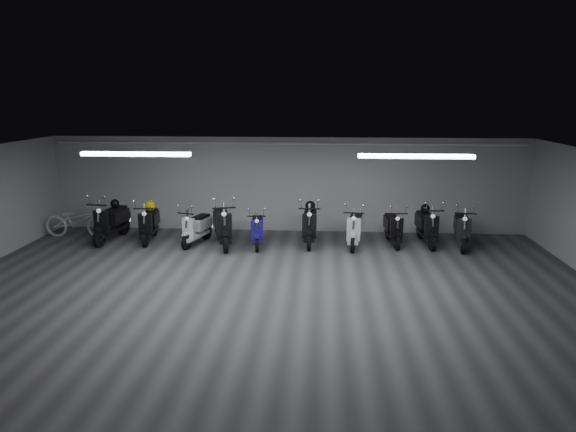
# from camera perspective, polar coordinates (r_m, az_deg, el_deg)

# --- Properties ---
(floor) EXTENTS (14.00, 10.00, 0.01)m
(floor) POSITION_cam_1_polar(r_m,az_deg,el_deg) (10.59, -2.10, -8.71)
(floor) COLOR #3C3C3F
(floor) RESTS_ON ground
(ceiling) EXTENTS (14.00, 10.00, 0.01)m
(ceiling) POSITION_cam_1_polar(r_m,az_deg,el_deg) (9.88, -2.24, 6.56)
(ceiling) COLOR gray
(ceiling) RESTS_ON ground
(back_wall) EXTENTS (14.00, 0.01, 2.80)m
(back_wall) POSITION_cam_1_polar(r_m,az_deg,el_deg) (15.02, -0.16, 3.53)
(back_wall) COLOR #A5A6A8
(back_wall) RESTS_ON ground
(front_wall) EXTENTS (14.00, 0.01, 2.80)m
(front_wall) POSITION_cam_1_polar(r_m,az_deg,el_deg) (5.51, -7.80, -14.71)
(front_wall) COLOR #A5A6A8
(front_wall) RESTS_ON ground
(fluor_strip_left) EXTENTS (2.40, 0.18, 0.08)m
(fluor_strip_left) POSITION_cam_1_polar(r_m,az_deg,el_deg) (11.56, -16.75, 6.69)
(fluor_strip_left) COLOR white
(fluor_strip_left) RESTS_ON ceiling
(fluor_strip_right) EXTENTS (2.40, 0.18, 0.08)m
(fluor_strip_right) POSITION_cam_1_polar(r_m,az_deg,el_deg) (11.00, 14.18, 6.53)
(fluor_strip_right) COLOR white
(fluor_strip_right) RESTS_ON ceiling
(conduit) EXTENTS (13.60, 0.05, 0.05)m
(conduit) POSITION_cam_1_polar(r_m,az_deg,el_deg) (14.78, -0.19, 8.14)
(conduit) COLOR white
(conduit) RESTS_ON back_wall
(scooter_0) EXTENTS (0.89, 1.99, 1.43)m
(scooter_0) POSITION_cam_1_polar(r_m,az_deg,el_deg) (14.93, -19.33, 0.02)
(scooter_0) COLOR black
(scooter_0) RESTS_ON floor
(scooter_1) EXTENTS (0.79, 1.82, 1.32)m
(scooter_1) POSITION_cam_1_polar(r_m,az_deg,el_deg) (14.57, -15.38, -0.25)
(scooter_1) COLOR black
(scooter_1) RESTS_ON floor
(scooter_2) EXTENTS (0.98, 1.71, 1.21)m
(scooter_2) POSITION_cam_1_polar(r_m,az_deg,el_deg) (14.00, -10.28, -0.75)
(scooter_2) COLOR white
(scooter_2) RESTS_ON floor
(scooter_3) EXTENTS (1.21, 2.09, 1.48)m
(scooter_3) POSITION_cam_1_polar(r_m,az_deg,el_deg) (13.72, -7.42, -0.37)
(scooter_3) COLOR black
(scooter_3) RESTS_ON floor
(scooter_4) EXTENTS (0.69, 1.63, 1.18)m
(scooter_4) POSITION_cam_1_polar(r_m,az_deg,el_deg) (13.63, -3.47, -1.00)
(scooter_4) COLOR navy
(scooter_4) RESTS_ON floor
(scooter_5) EXTENTS (0.63, 1.88, 1.40)m
(scooter_5) POSITION_cam_1_polar(r_m,az_deg,el_deg) (13.79, 2.48, -0.36)
(scooter_5) COLOR black
(scooter_5) RESTS_ON floor
(scooter_6) EXTENTS (0.83, 1.82, 1.31)m
(scooter_6) POSITION_cam_1_polar(r_m,az_deg,el_deg) (13.68, 7.56, -0.78)
(scooter_6) COLOR silver
(scooter_6) RESTS_ON floor
(scooter_7) EXTENTS (0.68, 1.68, 1.23)m
(scooter_7) POSITION_cam_1_polar(r_m,az_deg,el_deg) (14.05, 11.76, -0.74)
(scooter_7) COLOR black
(scooter_7) RESTS_ON floor
(scooter_8) EXTENTS (0.72, 1.83, 1.33)m
(scooter_8) POSITION_cam_1_polar(r_m,az_deg,el_deg) (14.25, 15.36, -0.52)
(scooter_8) COLOR black
(scooter_8) RESTS_ON floor
(scooter_9) EXTENTS (0.88, 1.84, 1.32)m
(scooter_9) POSITION_cam_1_polar(r_m,az_deg,el_deg) (14.26, 19.02, -0.80)
(scooter_9) COLOR black
(scooter_9) RESTS_ON floor
(bicycle) EXTENTS (1.88, 0.72, 1.21)m
(bicycle) POSITION_cam_1_polar(r_m,az_deg,el_deg) (15.65, -22.70, -0.10)
(bicycle) COLOR white
(bicycle) RESTS_ON floor
(helmet_0) EXTENTS (0.29, 0.29, 0.29)m
(helmet_0) POSITION_cam_1_polar(r_m,az_deg,el_deg) (14.74, -15.25, 1.12)
(helmet_0) COLOR yellow
(helmet_0) RESTS_ON scooter_1
(helmet_1) EXTENTS (0.25, 0.25, 0.25)m
(helmet_1) POSITION_cam_1_polar(r_m,az_deg,el_deg) (15.09, -18.90, 1.34)
(helmet_1) COLOR black
(helmet_1) RESTS_ON scooter_0
(helmet_2) EXTENTS (0.25, 0.25, 0.25)m
(helmet_2) POSITION_cam_1_polar(r_m,az_deg,el_deg) (14.42, 15.18, 0.81)
(helmet_2) COLOR black
(helmet_2) RESTS_ON scooter_8
(helmet_3) EXTENTS (0.29, 0.29, 0.29)m
(helmet_3) POSITION_cam_1_polar(r_m,az_deg,el_deg) (13.97, 2.52, 1.13)
(helmet_3) COLOR black
(helmet_3) RESTS_ON scooter_5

